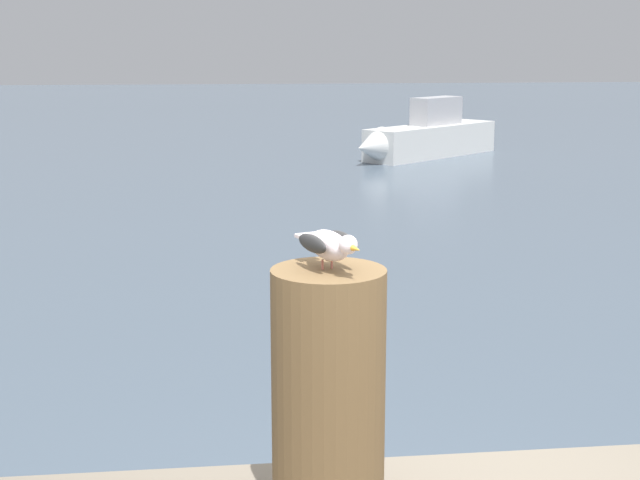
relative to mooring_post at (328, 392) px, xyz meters
name	(u,v)px	position (x,y,z in m)	size (l,w,h in m)	color
mooring_post	(328,392)	(0.00, 0.00, 0.00)	(0.40, 0.40, 0.88)	brown
seagull	(330,244)	(0.00, -0.01, 0.53)	(0.21, 0.38, 0.14)	#C67060
boat_white	(423,138)	(4.77, 19.24, -1.10)	(4.29, 3.82, 1.45)	silver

